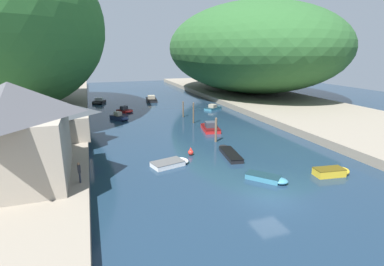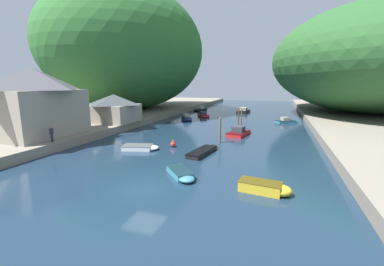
% 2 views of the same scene
% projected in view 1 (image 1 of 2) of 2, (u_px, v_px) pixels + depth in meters
% --- Properties ---
extents(water_surface, '(130.00, 130.00, 0.00)m').
position_uv_depth(water_surface, '(171.00, 119.00, 50.73)').
color(water_surface, '#192D42').
rests_on(water_surface, ground).
extents(left_bank, '(22.00, 120.00, 1.03)m').
position_uv_depth(left_bank, '(7.00, 127.00, 42.99)').
color(left_bank, gray).
rests_on(left_bank, ground).
extents(right_bank, '(22.00, 120.00, 1.03)m').
position_uv_depth(right_bank, '(292.00, 107.00, 58.20)').
color(right_bank, gray).
rests_on(right_bank, ground).
extents(hillside_left, '(32.70, 45.79, 27.71)m').
position_uv_depth(hillside_left, '(0.00, 26.00, 48.21)').
color(hillside_left, '#2D662D').
rests_on(hillside_left, left_bank).
extents(hillside_right, '(38.19, 53.47, 21.26)m').
position_uv_depth(hillside_right, '(250.00, 48.00, 73.42)').
color(hillside_right, '#285628').
rests_on(hillside_right, right_bank).
extents(waterfront_building, '(7.92, 10.33, 7.92)m').
position_uv_depth(waterfront_building, '(15.00, 131.00, 23.47)').
color(waterfront_building, gray).
rests_on(waterfront_building, left_bank).
extents(boathouse_shed, '(6.90, 6.79, 4.39)m').
position_uv_depth(boathouse_shed, '(60.00, 119.00, 35.59)').
color(boathouse_shed, gray).
rests_on(boathouse_shed, left_bank).
extents(boat_far_right_bank, '(3.21, 3.81, 1.31)m').
position_uv_depth(boat_far_right_bank, '(120.00, 117.00, 49.78)').
color(boat_far_right_bank, navy).
rests_on(boat_far_right_bank, water_surface).
extents(boat_yellow_tender, '(4.56, 3.72, 1.03)m').
position_uv_depth(boat_yellow_tender, '(214.00, 108.00, 58.62)').
color(boat_yellow_tender, teal).
rests_on(boat_yellow_tender, water_surface).
extents(boat_cabin_cruiser, '(3.27, 3.58, 1.12)m').
position_uv_depth(boat_cabin_cruiser, '(125.00, 110.00, 55.97)').
color(boat_cabin_cruiser, red).
rests_on(boat_cabin_cruiser, water_surface).
extents(boat_red_skiff, '(2.20, 5.95, 0.47)m').
position_uv_depth(boat_red_skiff, '(229.00, 152.00, 33.29)').
color(boat_red_skiff, black).
rests_on(boat_red_skiff, water_surface).
extents(boat_far_upstream, '(3.39, 3.62, 0.49)m').
position_uv_depth(boat_far_upstream, '(268.00, 178.00, 26.57)').
color(boat_far_upstream, teal).
rests_on(boat_far_upstream, water_surface).
extents(boat_open_rowboat, '(4.22, 2.71, 0.50)m').
position_uv_depth(boat_open_rowboat, '(172.00, 163.00, 30.20)').
color(boat_open_rowboat, white).
rests_on(boat_open_rowboat, water_surface).
extents(boat_small_dinghy, '(3.08, 5.69, 1.29)m').
position_uv_depth(boat_small_dinghy, '(210.00, 127.00, 43.70)').
color(boat_small_dinghy, red).
rests_on(boat_small_dinghy, water_surface).
extents(boat_near_quay, '(3.29, 4.05, 1.23)m').
position_uv_depth(boat_near_quay, '(99.00, 102.00, 64.83)').
color(boat_near_quay, black).
rests_on(boat_near_quay, water_surface).
extents(boat_moored_right, '(3.54, 1.73, 0.71)m').
position_uv_depth(boat_moored_right, '(333.00, 172.00, 27.72)').
color(boat_moored_right, gold).
rests_on(boat_moored_right, water_surface).
extents(boat_mid_channel, '(2.88, 6.48, 1.33)m').
position_uv_depth(boat_mid_channel, '(151.00, 99.00, 68.34)').
color(boat_mid_channel, black).
rests_on(boat_mid_channel, water_surface).
extents(mooring_post_second, '(0.30, 0.30, 3.14)m').
position_uv_depth(mooring_post_second, '(216.00, 130.00, 37.53)').
color(mooring_post_second, brown).
rests_on(mooring_post_second, water_surface).
extents(mooring_post_fourth, '(0.22, 0.22, 3.32)m').
position_uv_depth(mooring_post_fourth, '(193.00, 113.00, 47.22)').
color(mooring_post_fourth, brown).
rests_on(mooring_post_fourth, water_surface).
extents(mooring_post_farthest, '(0.23, 0.23, 2.75)m').
position_uv_depth(mooring_post_farthest, '(183.00, 109.00, 51.72)').
color(mooring_post_farthest, brown).
rests_on(mooring_post_farthest, water_surface).
extents(channel_buoy_near, '(0.61, 0.61, 0.92)m').
position_uv_depth(channel_buoy_near, '(191.00, 152.00, 33.04)').
color(channel_buoy_near, red).
rests_on(channel_buoy_near, water_surface).
extents(person_on_quay, '(0.27, 0.41, 1.69)m').
position_uv_depth(person_on_quay, '(79.00, 171.00, 23.67)').
color(person_on_quay, '#282D3D').
rests_on(person_on_quay, left_bank).
extents(person_by_boathouse, '(0.33, 0.43, 1.69)m').
position_uv_depth(person_by_boathouse, '(60.00, 177.00, 22.57)').
color(person_by_boathouse, '#282D3D').
rests_on(person_by_boathouse, left_bank).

